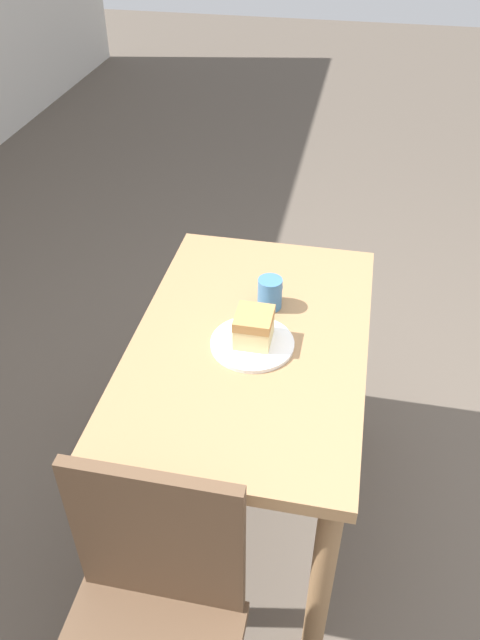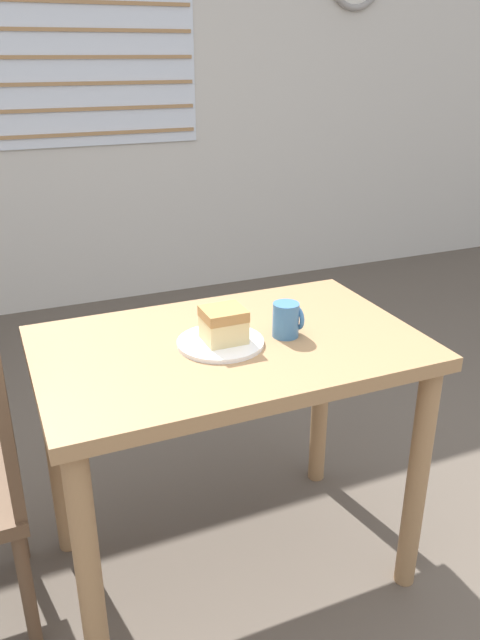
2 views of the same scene
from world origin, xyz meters
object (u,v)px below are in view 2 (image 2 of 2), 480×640
(coffee_mug, at_px, (287,320))
(cake_slice, at_px, (224,325))
(dining_table_near, at_px, (229,384))
(plate, at_px, (220,342))

(coffee_mug, bearing_deg, cake_slice, 174.98)
(dining_table_near, xyz_separation_m, coffee_mug, (0.16, -0.03, 0.18))
(plate, xyz_separation_m, cake_slice, (0.01, -0.00, 0.05))
(cake_slice, bearing_deg, plate, 167.22)
(plate, height_order, coffee_mug, coffee_mug)
(plate, bearing_deg, coffee_mug, -5.38)
(dining_table_near, relative_size, cake_slice, 9.43)
(plate, distance_m, cake_slice, 0.05)
(plate, relative_size, coffee_mug, 2.42)
(dining_table_near, distance_m, coffee_mug, 0.24)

